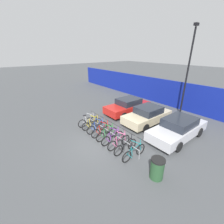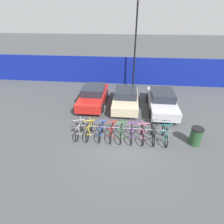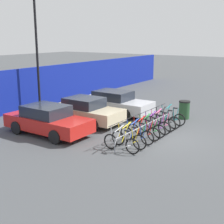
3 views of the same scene
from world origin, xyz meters
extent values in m
plane|color=#424447|center=(0.00, 0.00, 0.00)|extent=(120.00, 120.00, 0.00)
cube|color=navy|center=(0.00, 9.50, 1.32)|extent=(36.00, 0.16, 2.65)
cylinder|color=gray|center=(-0.16, 0.68, 0.55)|extent=(5.36, 0.04, 0.04)
cylinder|color=gray|center=(-2.84, 0.68, 0.28)|extent=(0.04, 0.04, 0.55)
cylinder|color=gray|center=(2.52, 0.68, 0.28)|extent=(0.04, 0.04, 0.55)
torus|color=black|center=(-2.59, 0.00, 0.33)|extent=(0.06, 0.66, 0.66)
torus|color=black|center=(-2.59, 1.05, 0.33)|extent=(0.06, 0.66, 0.66)
cylinder|color=#B7B7BC|center=(-2.59, 0.68, 0.65)|extent=(0.60, 0.04, 0.76)
cylinder|color=#B7B7BC|center=(-2.59, 0.63, 0.96)|extent=(0.68, 0.04, 0.16)
cylinder|color=#B7B7BC|center=(-2.59, 0.35, 0.59)|extent=(0.14, 0.04, 0.63)
cylinder|color=#B7B7BC|center=(-2.59, 0.15, 0.61)|extent=(0.32, 0.03, 0.58)
cylinder|color=#B7B7BC|center=(-2.59, 0.20, 0.31)|extent=(0.40, 0.03, 0.08)
cylinder|color=#B7B7BC|center=(-2.59, 1.01, 0.68)|extent=(0.12, 0.04, 0.69)
cylinder|color=black|center=(-2.59, 0.97, 1.04)|extent=(0.52, 0.03, 0.03)
cube|color=black|center=(-2.59, 0.25, 0.93)|extent=(0.10, 0.22, 0.05)
torus|color=black|center=(-2.01, 0.00, 0.33)|extent=(0.06, 0.66, 0.66)
torus|color=black|center=(-2.01, 1.05, 0.33)|extent=(0.06, 0.66, 0.66)
cylinder|color=yellow|center=(-2.01, 0.68, 0.65)|extent=(0.60, 0.04, 0.76)
cylinder|color=yellow|center=(-2.01, 0.63, 0.96)|extent=(0.68, 0.04, 0.16)
cylinder|color=yellow|center=(-2.01, 0.35, 0.59)|extent=(0.14, 0.04, 0.63)
cylinder|color=yellow|center=(-2.01, 0.15, 0.61)|extent=(0.32, 0.03, 0.58)
cylinder|color=yellow|center=(-2.01, 0.20, 0.31)|extent=(0.40, 0.03, 0.08)
cylinder|color=yellow|center=(-2.01, 1.01, 0.68)|extent=(0.12, 0.04, 0.69)
cylinder|color=black|center=(-2.01, 0.97, 1.04)|extent=(0.52, 0.03, 0.03)
cube|color=black|center=(-2.01, 0.25, 0.93)|extent=(0.10, 0.22, 0.05)
torus|color=black|center=(-1.32, 0.00, 0.33)|extent=(0.06, 0.66, 0.66)
torus|color=black|center=(-1.32, 1.05, 0.33)|extent=(0.06, 0.66, 0.66)
cylinder|color=#284CB7|center=(-1.32, 0.68, 0.65)|extent=(0.60, 0.04, 0.76)
cylinder|color=#284CB7|center=(-1.32, 0.63, 0.96)|extent=(0.68, 0.04, 0.16)
cylinder|color=#284CB7|center=(-1.32, 0.35, 0.59)|extent=(0.14, 0.04, 0.63)
cylinder|color=#284CB7|center=(-1.32, 0.15, 0.61)|extent=(0.32, 0.03, 0.58)
cylinder|color=#284CB7|center=(-1.32, 0.20, 0.31)|extent=(0.40, 0.03, 0.08)
cylinder|color=#284CB7|center=(-1.32, 1.01, 0.68)|extent=(0.12, 0.04, 0.69)
cylinder|color=black|center=(-1.32, 0.97, 1.04)|extent=(0.52, 0.03, 0.03)
cube|color=black|center=(-1.32, 0.25, 0.93)|extent=(0.10, 0.22, 0.05)
torus|color=black|center=(-0.71, 0.00, 0.33)|extent=(0.06, 0.66, 0.66)
torus|color=black|center=(-0.71, 1.05, 0.33)|extent=(0.06, 0.66, 0.66)
cylinder|color=red|center=(-0.71, 0.68, 0.65)|extent=(0.60, 0.04, 0.76)
cylinder|color=red|center=(-0.71, 0.63, 0.96)|extent=(0.68, 0.04, 0.16)
cylinder|color=red|center=(-0.71, 0.35, 0.59)|extent=(0.14, 0.04, 0.63)
cylinder|color=red|center=(-0.71, 0.15, 0.61)|extent=(0.32, 0.03, 0.58)
cylinder|color=red|center=(-0.71, 0.20, 0.31)|extent=(0.40, 0.03, 0.08)
cylinder|color=red|center=(-0.71, 1.01, 0.68)|extent=(0.12, 0.04, 0.69)
cylinder|color=black|center=(-0.71, 0.97, 1.04)|extent=(0.52, 0.03, 0.03)
cube|color=black|center=(-0.71, 0.25, 0.93)|extent=(0.10, 0.22, 0.05)
torus|color=black|center=(-0.16, 0.00, 0.33)|extent=(0.06, 0.66, 0.66)
torus|color=black|center=(-0.16, 1.05, 0.33)|extent=(0.06, 0.66, 0.66)
cylinder|color=#288438|center=(-0.16, 0.68, 0.65)|extent=(0.60, 0.04, 0.76)
cylinder|color=#288438|center=(-0.16, 0.63, 0.96)|extent=(0.68, 0.04, 0.16)
cylinder|color=#288438|center=(-0.16, 0.35, 0.59)|extent=(0.14, 0.04, 0.63)
cylinder|color=#288438|center=(-0.16, 0.15, 0.61)|extent=(0.32, 0.03, 0.58)
cylinder|color=#288438|center=(-0.16, 0.20, 0.31)|extent=(0.40, 0.03, 0.08)
cylinder|color=#288438|center=(-0.16, 1.01, 0.68)|extent=(0.12, 0.04, 0.69)
cylinder|color=black|center=(-0.16, 0.97, 1.04)|extent=(0.52, 0.03, 0.03)
cube|color=black|center=(-0.16, 0.25, 0.93)|extent=(0.10, 0.22, 0.05)
torus|color=black|center=(0.42, 0.00, 0.33)|extent=(0.06, 0.66, 0.66)
torus|color=black|center=(0.42, 1.05, 0.33)|extent=(0.06, 0.66, 0.66)
cylinder|color=#752D99|center=(0.42, 0.68, 0.65)|extent=(0.60, 0.04, 0.76)
cylinder|color=#752D99|center=(0.42, 0.63, 0.96)|extent=(0.68, 0.04, 0.16)
cylinder|color=#752D99|center=(0.42, 0.35, 0.59)|extent=(0.14, 0.04, 0.63)
cylinder|color=#752D99|center=(0.42, 0.15, 0.61)|extent=(0.32, 0.03, 0.58)
cylinder|color=#752D99|center=(0.42, 0.20, 0.31)|extent=(0.40, 0.03, 0.08)
cylinder|color=#752D99|center=(0.42, 1.01, 0.68)|extent=(0.12, 0.04, 0.69)
cylinder|color=black|center=(0.42, 0.97, 1.04)|extent=(0.52, 0.03, 0.03)
cube|color=black|center=(0.42, 0.25, 0.93)|extent=(0.10, 0.22, 0.05)
torus|color=black|center=(1.04, 0.00, 0.33)|extent=(0.06, 0.66, 0.66)
torus|color=black|center=(1.04, 1.05, 0.33)|extent=(0.06, 0.66, 0.66)
cylinder|color=#E55993|center=(1.04, 0.68, 0.65)|extent=(0.60, 0.04, 0.76)
cylinder|color=#E55993|center=(1.04, 0.63, 0.96)|extent=(0.68, 0.04, 0.16)
cylinder|color=#E55993|center=(1.04, 0.35, 0.59)|extent=(0.14, 0.04, 0.63)
cylinder|color=#E55993|center=(1.04, 0.15, 0.61)|extent=(0.32, 0.03, 0.58)
cylinder|color=#E55993|center=(1.04, 0.20, 0.31)|extent=(0.40, 0.03, 0.08)
cylinder|color=#E55993|center=(1.04, 1.01, 0.68)|extent=(0.12, 0.04, 0.69)
cylinder|color=black|center=(1.04, 0.97, 1.04)|extent=(0.52, 0.03, 0.03)
cube|color=black|center=(1.04, 0.25, 0.93)|extent=(0.10, 0.22, 0.05)
torus|color=black|center=(1.61, 0.00, 0.33)|extent=(0.06, 0.66, 0.66)
torus|color=black|center=(1.61, 1.05, 0.33)|extent=(0.06, 0.66, 0.66)
cylinder|color=black|center=(1.61, 0.68, 0.65)|extent=(0.60, 0.04, 0.76)
cylinder|color=black|center=(1.61, 0.63, 0.96)|extent=(0.68, 0.04, 0.16)
cylinder|color=black|center=(1.61, 0.35, 0.59)|extent=(0.14, 0.04, 0.63)
cylinder|color=black|center=(1.61, 0.15, 0.61)|extent=(0.32, 0.03, 0.58)
cylinder|color=black|center=(1.61, 0.20, 0.31)|extent=(0.40, 0.03, 0.08)
cylinder|color=black|center=(1.61, 1.01, 0.68)|extent=(0.12, 0.04, 0.69)
cylinder|color=black|center=(1.61, 0.97, 1.04)|extent=(0.52, 0.03, 0.03)
cube|color=black|center=(1.61, 0.25, 0.93)|extent=(0.10, 0.22, 0.05)
torus|color=black|center=(2.27, 0.00, 0.33)|extent=(0.06, 0.66, 0.66)
torus|color=black|center=(2.27, 1.05, 0.33)|extent=(0.06, 0.66, 0.66)
cylinder|color=#197A7F|center=(2.27, 0.68, 0.65)|extent=(0.60, 0.04, 0.76)
cylinder|color=#197A7F|center=(2.27, 0.63, 0.96)|extent=(0.68, 0.04, 0.16)
cylinder|color=#197A7F|center=(2.27, 0.35, 0.59)|extent=(0.14, 0.04, 0.63)
cylinder|color=#197A7F|center=(2.27, 0.15, 0.61)|extent=(0.32, 0.03, 0.58)
cylinder|color=#197A7F|center=(2.27, 0.20, 0.31)|extent=(0.40, 0.03, 0.08)
cylinder|color=#197A7F|center=(2.27, 1.01, 0.68)|extent=(0.12, 0.04, 0.69)
cylinder|color=black|center=(2.27, 0.97, 1.04)|extent=(0.52, 0.03, 0.03)
cube|color=black|center=(2.27, 0.25, 0.93)|extent=(0.10, 0.22, 0.05)
cube|color=red|center=(-2.56, 4.67, 0.57)|extent=(1.80, 4.35, 0.62)
cube|color=#1E232D|center=(-2.56, 4.78, 1.14)|extent=(1.58, 2.00, 0.52)
cylinder|color=black|center=(-3.42, 5.93, 0.32)|extent=(0.20, 0.64, 0.64)
cylinder|color=black|center=(-1.71, 5.93, 0.32)|extent=(0.20, 0.64, 0.64)
cylinder|color=black|center=(-3.42, 3.41, 0.32)|extent=(0.20, 0.64, 0.64)
cylinder|color=black|center=(-1.71, 3.41, 0.32)|extent=(0.20, 0.64, 0.64)
cube|color=#C1B28E|center=(-0.05, 4.39, 0.57)|extent=(1.80, 4.06, 0.62)
cube|color=#1E232D|center=(-0.05, 4.49, 1.14)|extent=(1.58, 1.87, 0.52)
cylinder|color=black|center=(-0.91, 5.56, 0.32)|extent=(0.20, 0.64, 0.64)
cylinder|color=black|center=(0.80, 5.56, 0.32)|extent=(0.20, 0.64, 0.64)
cylinder|color=black|center=(-0.91, 3.21, 0.32)|extent=(0.20, 0.64, 0.64)
cylinder|color=black|center=(0.80, 3.21, 0.32)|extent=(0.20, 0.64, 0.64)
cube|color=#B7B7BC|center=(2.58, 4.27, 0.57)|extent=(1.80, 4.57, 0.62)
cube|color=#1E232D|center=(2.58, 4.38, 1.14)|extent=(1.58, 2.10, 0.52)
cylinder|color=black|center=(1.73, 5.59, 0.32)|extent=(0.20, 0.64, 0.64)
cylinder|color=black|center=(3.44, 5.59, 0.32)|extent=(0.20, 0.64, 0.64)
cylinder|color=black|center=(1.73, 2.94, 0.32)|extent=(0.20, 0.64, 0.64)
cylinder|color=black|center=(3.44, 2.94, 0.32)|extent=(0.20, 0.64, 0.64)
cylinder|color=black|center=(0.51, 8.50, 3.55)|extent=(0.14, 0.14, 7.10)
cylinder|color=#234728|center=(3.85, 0.36, 0.47)|extent=(0.60, 0.60, 0.95)
cylinder|color=black|center=(3.85, 0.36, 0.99)|extent=(0.63, 0.63, 0.08)
camera|label=1|loc=(6.70, -4.45, 5.38)|focal=24.00mm
camera|label=2|loc=(0.15, -7.56, 6.21)|focal=28.00mm
camera|label=3|loc=(-12.73, -5.87, 4.58)|focal=50.00mm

